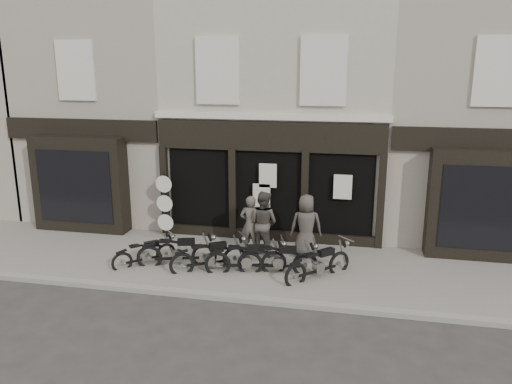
% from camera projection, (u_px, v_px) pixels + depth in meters
% --- Properties ---
extents(ground_plane, '(90.00, 90.00, 0.00)m').
position_uv_depth(ground_plane, '(248.00, 280.00, 13.32)').
color(ground_plane, '#2D2B28').
rests_on(ground_plane, ground).
extents(pavement, '(30.00, 4.20, 0.12)m').
position_uv_depth(pavement, '(255.00, 265.00, 14.16)').
color(pavement, slate).
rests_on(pavement, ground_plane).
extents(kerb, '(30.00, 0.25, 0.13)m').
position_uv_depth(kerb, '(237.00, 298.00, 12.12)').
color(kerb, gray).
rests_on(kerb, ground_plane).
extents(central_building, '(7.30, 6.22, 8.34)m').
position_uv_depth(central_building, '(284.00, 108.00, 17.97)').
color(central_building, '#A69F8E').
rests_on(central_building, ground).
extents(neighbour_left, '(5.60, 6.73, 8.34)m').
position_uv_depth(neighbour_left, '(120.00, 106.00, 19.17)').
color(neighbour_left, gray).
rests_on(neighbour_left, ground).
extents(neighbour_right, '(5.60, 6.73, 8.34)m').
position_uv_depth(neighbour_right, '(471.00, 112.00, 16.67)').
color(neighbour_right, gray).
rests_on(neighbour_right, ground).
extents(motorcycle_0, '(1.50, 1.47, 0.90)m').
position_uv_depth(motorcycle_0, '(145.00, 256.00, 14.04)').
color(motorcycle_0, black).
rests_on(motorcycle_0, ground).
extents(motorcycle_1, '(2.17, 0.93, 1.07)m').
position_uv_depth(motorcycle_1, '(178.00, 254.00, 13.95)').
color(motorcycle_1, black).
rests_on(motorcycle_1, ground).
extents(motorcycle_2, '(1.96, 1.35, 1.04)m').
position_uv_depth(motorcycle_2, '(210.00, 259.00, 13.66)').
color(motorcycle_2, black).
rests_on(motorcycle_2, ground).
extents(motorcycle_3, '(2.17, 0.89, 1.06)m').
position_uv_depth(motorcycle_3, '(247.00, 261.00, 13.47)').
color(motorcycle_3, black).
rests_on(motorcycle_3, ground).
extents(motorcycle_4, '(2.18, 0.65, 1.05)m').
position_uv_depth(motorcycle_4, '(279.00, 262.00, 13.43)').
color(motorcycle_4, black).
rests_on(motorcycle_4, ground).
extents(motorcycle_5, '(1.71, 1.70, 1.04)m').
position_uv_depth(motorcycle_5, '(319.00, 267.00, 13.14)').
color(motorcycle_5, black).
rests_on(motorcycle_5, ground).
extents(man_left, '(0.65, 0.43, 1.76)m').
position_uv_depth(man_left, '(251.00, 225.00, 14.69)').
color(man_left, '#49443C').
rests_on(man_left, pavement).
extents(man_centre, '(1.12, 1.00, 1.91)m').
position_uv_depth(man_centre, '(263.00, 223.00, 14.62)').
color(man_centre, '#413A35').
rests_on(man_centre, pavement).
extents(man_right, '(0.99, 0.72, 1.87)m').
position_uv_depth(man_right, '(306.00, 226.00, 14.40)').
color(man_right, '#3D3733').
rests_on(man_right, pavement).
extents(advert_sign_post, '(0.55, 0.35, 2.25)m').
position_uv_depth(advert_sign_post, '(165.00, 209.00, 16.01)').
color(advert_sign_post, black).
rests_on(advert_sign_post, ground).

